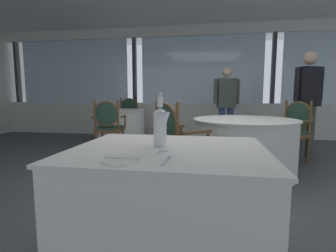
# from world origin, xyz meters

# --- Properties ---
(ground_plane) EXTENTS (14.07, 14.07, 0.00)m
(ground_plane) POSITION_xyz_m (0.00, 0.00, 0.00)
(ground_plane) COLOR #4C5156
(window_wall_far) EXTENTS (10.82, 0.14, 2.75)m
(window_wall_far) POSITION_xyz_m (0.00, 3.55, 1.10)
(window_wall_far) COLOR silver
(window_wall_far) RESTS_ON ground_plane
(foreground_table) EXTENTS (1.13, 0.94, 0.73)m
(foreground_table) POSITION_xyz_m (-0.01, -1.40, 0.37)
(foreground_table) COLOR white
(foreground_table) RESTS_ON ground_plane
(side_plate) EXTENTS (0.20, 0.20, 0.01)m
(side_plate) POSITION_xyz_m (-0.18, -1.72, 0.74)
(side_plate) COLOR white
(side_plate) RESTS_ON foreground_table
(butter_knife) EXTENTS (0.18, 0.03, 0.00)m
(butter_knife) POSITION_xyz_m (-0.18, -1.72, 0.74)
(butter_knife) COLOR silver
(butter_knife) RESTS_ON foreground_table
(dinner_fork) EXTENTS (0.03, 0.17, 0.00)m
(dinner_fork) POSITION_xyz_m (0.03, -1.69, 0.74)
(dinner_fork) COLOR silver
(dinner_fork) RESTS_ON foreground_table
(water_bottle) EXTENTS (0.08, 0.08, 0.32)m
(water_bottle) POSITION_xyz_m (-0.07, -1.35, 0.86)
(water_bottle) COLOR white
(water_bottle) RESTS_ON foreground_table
(wine_glass) EXTENTS (0.08, 0.08, 0.22)m
(wine_glass) POSITION_xyz_m (-0.02, -1.51, 0.89)
(wine_glass) COLOR white
(wine_glass) RESTS_ON foreground_table
(background_table_0) EXTENTS (1.07, 1.07, 0.73)m
(background_table_0) POSITION_xyz_m (-1.67, 2.31, 0.37)
(background_table_0) COLOR white
(background_table_0) RESTS_ON ground_plane
(dining_chair_0_0) EXTENTS (0.58, 0.52, 0.98)m
(dining_chair_0_0) POSITION_xyz_m (-1.80, 3.27, 0.57)
(dining_chair_0_0) COLOR brown
(dining_chair_0_0) RESTS_ON ground_plane
(dining_chair_0_1) EXTENTS (0.58, 0.52, 0.96)m
(dining_chair_0_1) POSITION_xyz_m (-1.54, 1.35, 0.55)
(dining_chair_0_1) COLOR brown
(dining_chair_0_1) RESTS_ON ground_plane
(background_table_1) EXTENTS (1.35, 1.35, 0.73)m
(background_table_1) POSITION_xyz_m (0.69, 0.57, 0.37)
(background_table_1) COLOR white
(background_table_1) RESTS_ON ground_plane
(dining_chair_1_0) EXTENTS (0.66, 0.66, 0.96)m
(dining_chair_1_0) POSITION_xyz_m (1.52, 1.30, 0.56)
(dining_chair_1_0) COLOR brown
(dining_chair_1_0) RESTS_ON ground_plane
(dining_chair_1_1) EXTENTS (0.66, 0.66, 0.98)m
(dining_chair_1_1) POSITION_xyz_m (-0.14, -0.17, 0.56)
(dining_chair_1_1) COLOR brown
(dining_chair_1_1) RESTS_ON ground_plane
(diner_person_0) EXTENTS (0.52, 0.26, 1.62)m
(diner_person_0) POSITION_xyz_m (0.57, 2.47, 0.92)
(diner_person_0) COLOR #334770
(diner_person_0) RESTS_ON ground_plane
(diner_person_1) EXTENTS (0.50, 0.31, 1.76)m
(diner_person_1) POSITION_xyz_m (1.84, 1.68, 1.01)
(diner_person_1) COLOR #424C42
(diner_person_1) RESTS_ON ground_plane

